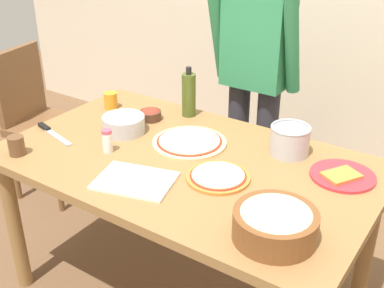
% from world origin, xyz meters
% --- Properties ---
extents(dining_table, '(1.60, 0.96, 0.76)m').
position_xyz_m(dining_table, '(0.00, 0.00, 0.67)').
color(dining_table, olive).
rests_on(dining_table, ground).
extents(person_cook, '(0.49, 0.25, 1.62)m').
position_xyz_m(person_cook, '(-0.07, 0.76, 0.94)').
color(person_cook, '#2D2D38').
rests_on(person_cook, ground).
extents(chair_wooden_left, '(0.46, 0.46, 0.95)m').
position_xyz_m(chair_wooden_left, '(-1.32, 0.28, 0.54)').
color(chair_wooden_left, brown).
rests_on(chair_wooden_left, ground).
extents(pizza_raw_on_board, '(0.34, 0.34, 0.02)m').
position_xyz_m(pizza_raw_on_board, '(-0.07, 0.13, 0.77)').
color(pizza_raw_on_board, beige).
rests_on(pizza_raw_on_board, dining_table).
extents(pizza_cooked_on_tray, '(0.26, 0.26, 0.02)m').
position_xyz_m(pizza_cooked_on_tray, '(0.20, -0.06, 0.77)').
color(pizza_cooked_on_tray, '#C67A33').
rests_on(pizza_cooked_on_tray, dining_table).
extents(plate_with_slice, '(0.26, 0.26, 0.02)m').
position_xyz_m(plate_with_slice, '(0.61, 0.22, 0.77)').
color(plate_with_slice, red).
rests_on(plate_with_slice, dining_table).
extents(popcorn_bowl, '(0.28, 0.28, 0.11)m').
position_xyz_m(popcorn_bowl, '(0.55, -0.28, 0.82)').
color(popcorn_bowl, brown).
rests_on(popcorn_bowl, dining_table).
extents(mixing_bowl_steel, '(0.20, 0.20, 0.08)m').
position_xyz_m(mixing_bowl_steel, '(-0.39, 0.06, 0.80)').
color(mixing_bowl_steel, '#B7B7BC').
rests_on(mixing_bowl_steel, dining_table).
extents(small_sauce_bowl, '(0.11, 0.11, 0.06)m').
position_xyz_m(small_sauce_bowl, '(-0.38, 0.24, 0.79)').
color(small_sauce_bowl, '#4C2D1E').
rests_on(small_sauce_bowl, dining_table).
extents(olive_oil_bottle, '(0.07, 0.07, 0.26)m').
position_xyz_m(olive_oil_bottle, '(-0.25, 0.39, 0.87)').
color(olive_oil_bottle, '#47561E').
rests_on(olive_oil_bottle, dining_table).
extents(steel_pot, '(0.17, 0.17, 0.13)m').
position_xyz_m(steel_pot, '(0.34, 0.29, 0.83)').
color(steel_pot, '#B7B7BC').
rests_on(steel_pot, dining_table).
extents(cup_orange, '(0.07, 0.07, 0.08)m').
position_xyz_m(cup_orange, '(-0.64, 0.24, 0.80)').
color(cup_orange, orange).
rests_on(cup_orange, dining_table).
extents(cup_small_brown, '(0.07, 0.07, 0.08)m').
position_xyz_m(cup_small_brown, '(-0.63, -0.37, 0.80)').
color(cup_small_brown, brown).
rests_on(cup_small_brown, dining_table).
extents(salt_shaker, '(0.04, 0.04, 0.11)m').
position_xyz_m(salt_shaker, '(-0.32, -0.14, 0.81)').
color(salt_shaker, white).
rests_on(salt_shaker, dining_table).
extents(cutting_board_white, '(0.35, 0.29, 0.01)m').
position_xyz_m(cutting_board_white, '(-0.06, -0.27, 0.77)').
color(cutting_board_white, white).
rests_on(cutting_board_white, dining_table).
extents(chef_knife, '(0.29, 0.10, 0.02)m').
position_xyz_m(chef_knife, '(-0.68, -0.15, 0.77)').
color(chef_knife, silver).
rests_on(chef_knife, dining_table).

